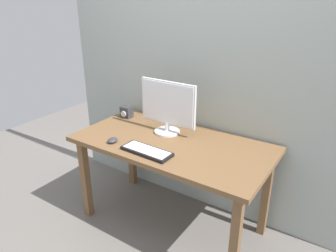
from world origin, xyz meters
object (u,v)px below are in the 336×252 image
at_px(monitor, 168,107).
at_px(keyboard_primary, 147,151).
at_px(mouse, 113,140).
at_px(desk, 172,152).
at_px(audio_controller, 126,112).

bearing_deg(monitor, keyboard_primary, -78.79).
xyz_separation_m(monitor, mouse, (-0.24, -0.39, -0.20)).
bearing_deg(desk, monitor, 134.55).
relative_size(keyboard_primary, audio_controller, 3.76).
distance_m(desk, keyboard_primary, 0.27).
relative_size(mouse, audio_controller, 0.88).
bearing_deg(desk, keyboard_primary, -102.16).
distance_m(monitor, mouse, 0.49).
xyz_separation_m(desk, monitor, (-0.13, 0.13, 0.31)).
height_order(monitor, audio_controller, monitor).
height_order(mouse, audio_controller, audio_controller).
distance_m(keyboard_primary, mouse, 0.31).
bearing_deg(keyboard_primary, mouse, -178.45).
height_order(desk, keyboard_primary, keyboard_primary).
distance_m(desk, mouse, 0.46).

